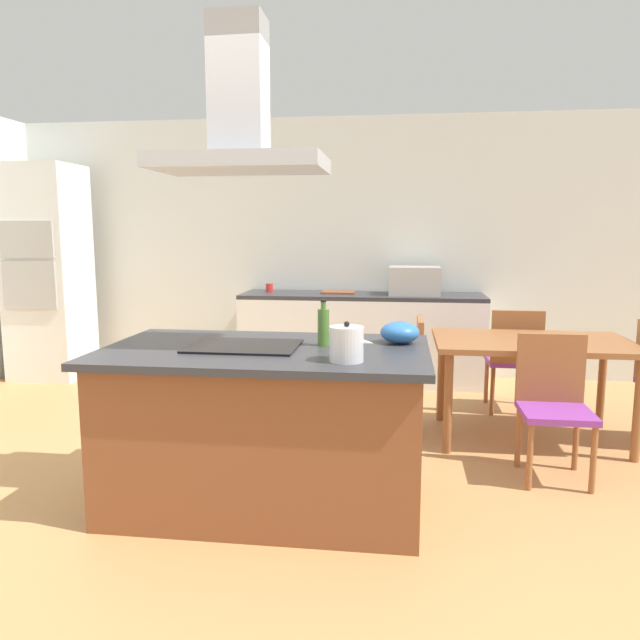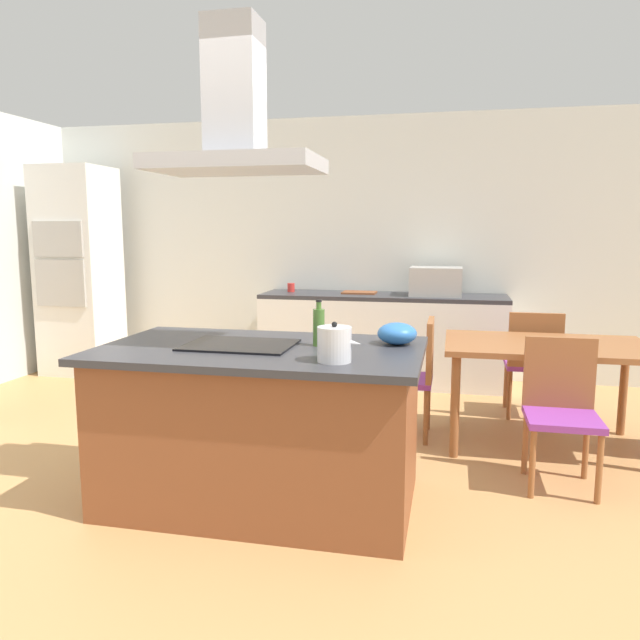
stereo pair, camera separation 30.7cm
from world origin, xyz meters
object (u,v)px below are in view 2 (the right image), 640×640
object	(u,v)px
cooktop	(240,345)
chair_at_left_end	(415,370)
wall_oven_stack	(79,271)
tea_kettle	(335,344)
coffee_mug_red	(291,287)
range_hood	(235,123)
mixing_bowl	(397,334)
countertop_microwave	(436,281)
dining_table	(546,355)
chair_facing_island	(561,402)
olive_oil_bottle	(319,326)
cutting_board	(359,293)
chair_facing_back_wall	(533,357)

from	to	relation	value
cooktop	chair_at_left_end	distance (m)	1.63
wall_oven_stack	tea_kettle	bearing A→B (deg)	-40.99
coffee_mug_red	range_hood	xyz separation A→B (m)	(0.50, -2.94, 1.16)
coffee_mug_red	tea_kettle	bearing A→B (deg)	-71.28
mixing_bowl	countertop_microwave	distance (m)	2.64
dining_table	chair_facing_island	bearing A→B (deg)	-90.00
cooktop	tea_kettle	xyz separation A→B (m)	(0.60, -0.29, 0.08)
olive_oil_bottle	cutting_board	world-z (taller)	olive_oil_bottle
cooktop	cutting_board	size ratio (longest dim) A/B	1.76
cutting_board	coffee_mug_red	bearing A→B (deg)	179.26
wall_oven_stack	chair_at_left_end	world-z (taller)	wall_oven_stack
dining_table	range_hood	size ratio (longest dim) A/B	1.56
countertop_microwave	coffee_mug_red	size ratio (longest dim) A/B	5.56
chair_facing_back_wall	chair_at_left_end	distance (m)	1.13
chair_facing_back_wall	range_hood	distance (m)	3.11
wall_oven_stack	dining_table	bearing A→B (deg)	-16.37
cutting_board	chair_facing_island	distance (m)	2.82
cooktop	mixing_bowl	world-z (taller)	mixing_bowl
olive_oil_bottle	chair_facing_back_wall	distance (m)	2.37
cooktop	wall_oven_stack	world-z (taller)	wall_oven_stack
wall_oven_stack	chair_facing_island	size ratio (longest dim) A/B	2.47
olive_oil_bottle	range_hood	size ratio (longest dim) A/B	0.29
tea_kettle	chair_at_left_end	world-z (taller)	tea_kettle
countertop_microwave	wall_oven_stack	world-z (taller)	wall_oven_stack
chair_at_left_end	cooktop	bearing A→B (deg)	-124.76
olive_oil_bottle	dining_table	bearing A→B (deg)	40.85
olive_oil_bottle	dining_table	xyz separation A→B (m)	(1.38, 1.20, -0.34)
chair_facing_back_wall	chair_at_left_end	size ratio (longest dim) A/B	1.00
tea_kettle	chair_facing_back_wall	world-z (taller)	tea_kettle
countertop_microwave	chair_facing_island	world-z (taller)	countertop_microwave
mixing_bowl	chair_facing_back_wall	xyz separation A→B (m)	(0.96, 1.72, -0.45)
mixing_bowl	chair_facing_back_wall	world-z (taller)	mixing_bowl
dining_table	chair_at_left_end	distance (m)	0.93
tea_kettle	countertop_microwave	world-z (taller)	countertop_microwave
cutting_board	dining_table	distance (m)	2.29
cutting_board	chair_facing_back_wall	distance (m)	1.90
chair_facing_island	coffee_mug_red	bearing A→B (deg)	135.06
chair_facing_back_wall	range_hood	size ratio (longest dim) A/B	0.99
olive_oil_bottle	cutting_board	xyz separation A→B (m)	(-0.20, 2.83, -0.10)
countertop_microwave	cutting_board	distance (m)	0.78
wall_oven_stack	chair_facing_island	distance (m)	5.05
cutting_board	wall_oven_stack	size ratio (longest dim) A/B	0.15
countertop_microwave	chair_facing_island	size ratio (longest dim) A/B	0.56
olive_oil_bottle	dining_table	distance (m)	1.86
countertop_microwave	range_hood	distance (m)	3.23
wall_oven_stack	chair_facing_back_wall	world-z (taller)	wall_oven_stack
cutting_board	chair_at_left_end	xyz separation A→B (m)	(0.67, -1.63, -0.40)
mixing_bowl	coffee_mug_red	xyz separation A→B (m)	(-1.35, 2.70, -0.02)
olive_oil_bottle	countertop_microwave	distance (m)	2.84
coffee_mug_red	chair_facing_back_wall	xyz separation A→B (m)	(2.31, -0.98, -0.44)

